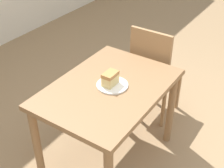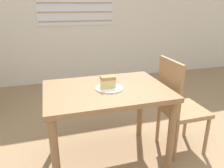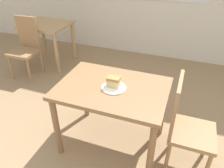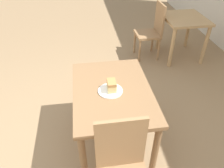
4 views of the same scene
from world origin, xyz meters
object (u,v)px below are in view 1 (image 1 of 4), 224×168
Objects in this scene: chair_near_window at (154,72)px; plate at (112,85)px; dining_table_near at (108,98)px; cake_slice at (110,79)px.

chair_near_window reaches higher than plate.
dining_table_near is 4.49× the size of plate.
chair_near_window reaches higher than dining_table_near.
chair_near_window is at bearing -1.44° from cake_slice.
chair_near_window reaches higher than cake_slice.
dining_table_near is 0.17m from cake_slice.
plate is 0.06m from cake_slice.
chair_near_window is (0.70, -0.02, -0.12)m from dining_table_near.
cake_slice is at bearing 88.56° from chair_near_window.
dining_table_near is at bearing 87.99° from chair_near_window.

